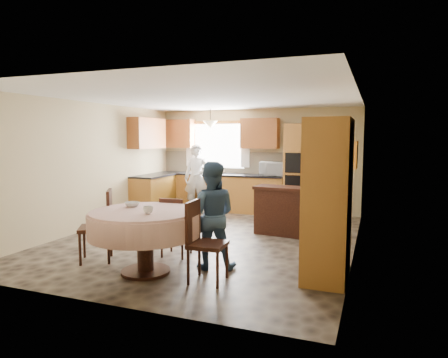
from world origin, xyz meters
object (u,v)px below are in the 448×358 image
Objects in this scene: cupboard at (328,199)px; person_dining at (211,215)px; chair_back at (174,224)px; person_sink at (197,178)px; dining_table at (145,224)px; oven_tower at (300,170)px; chair_right at (202,237)px; chair_left at (101,222)px; sideboard at (286,212)px.

cupboard is 1.38× the size of person_dining.
person_dining is (0.71, -0.26, 0.24)m from chair_back.
person_sink is at bearing -79.42° from person_dining.
person_sink is at bearing -73.69° from chair_back.
dining_table is at bearing -162.52° from cupboard.
chair_right is (-0.39, -4.65, -0.49)m from oven_tower.
cupboard is at bearing 170.39° from person_dining.
chair_back reaches higher than dining_table.
chair_back is 1.13m from chair_right.
person_dining is at bearing 156.84° from chair_back.
chair_right is 4.73m from person_sink.
person_dining is (-0.49, -4.13, -0.32)m from oven_tower.
oven_tower is 1.03× the size of cupboard.
cupboard reaches higher than dining_table.
chair_back is 0.61× the size of person_dining.
person_dining is at bearing 68.26° from chair_left.
cupboard is (0.97, -2.04, 0.60)m from sideboard.
chair_back is at bearing -36.86° from person_dining.
chair_back is 0.89× the size of chair_right.
dining_table is 0.80m from chair_back.
oven_tower is 1.43× the size of dining_table.
oven_tower reaches higher than dining_table.
cupboard is at bearing 175.31° from chair_back.
dining_table reaches higher than sideboard.
dining_table is at bearing -89.20° from person_sink.
chair_right is (0.81, -0.79, 0.06)m from chair_back.
oven_tower is at bearing -110.45° from chair_back.
oven_tower is at bearing -5.96° from person_sink.
dining_table is 1.63× the size of chair_back.
chair_right is (0.83, -0.00, -0.10)m from dining_table.
chair_right is at bearing -153.59° from cupboard.
person_dining is at bearing -97.12° from sideboard.
dining_table is 1.41× the size of chair_left.
oven_tower is 2.48m from person_sink.
chair_left is (-2.11, -4.41, -0.48)m from oven_tower.
chair_right is 0.56m from person_dining.
oven_tower is at bearing 122.80° from chair_left.
chair_left is (-3.18, -0.48, -0.45)m from cupboard.
oven_tower is at bearing -8.08° from chair_right.
person_sink is 1.11× the size of person_dining.
person_sink is at bearing 105.87° from dining_table.
person_sink is at bearing 156.99° from sideboard.
chair_right is at bearing 50.32° from chair_left.
chair_right is at bearing 83.23° from person_dining.
chair_back is (0.02, 0.78, -0.16)m from dining_table.
cupboard is at bearing -56.88° from sideboard.
cupboard is 1.70m from chair_right.
oven_tower is 4.17m from person_dining.
oven_tower is at bearing -113.68° from person_dining.
person_sink is (-1.21, 4.26, 0.16)m from dining_table.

